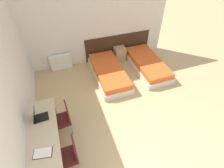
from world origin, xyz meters
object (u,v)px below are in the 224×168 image
at_px(bed_near_window, 109,73).
at_px(nightstand, 120,54).
at_px(chair_near_laptop, 63,118).
at_px(bed_near_door, 147,64).
at_px(chair_near_notebook, 69,154).
at_px(laptop, 39,117).

height_order(bed_near_window, nightstand, nightstand).
distance_m(bed_near_window, chair_near_laptop, 2.30).
height_order(bed_near_door, chair_near_notebook, chair_near_notebook).
distance_m(bed_near_door, nightstand, 1.09).
distance_m(chair_near_laptop, laptop, 0.56).
xyz_separation_m(bed_near_door, laptop, (-3.48, -1.65, 0.64)).
bearing_deg(nightstand, chair_near_laptop, -133.75).
bearing_deg(chair_near_laptop, nightstand, 42.42).
height_order(bed_near_door, nightstand, nightstand).
relative_size(bed_near_door, laptop, 6.44).
xyz_separation_m(chair_near_laptop, laptop, (-0.45, -0.06, 0.33)).
xyz_separation_m(chair_near_laptop, chair_near_notebook, (0.00, -0.91, 0.00)).
bearing_deg(laptop, bed_near_window, 36.01).
xyz_separation_m(nightstand, laptop, (-2.78, -2.49, 0.58)).
bearing_deg(laptop, chair_near_notebook, -64.28).
bearing_deg(nightstand, bed_near_window, -129.86).
bearing_deg(chair_near_notebook, nightstand, 53.90).
height_order(bed_near_window, chair_near_notebook, chair_near_notebook).
height_order(bed_near_door, chair_near_laptop, chair_near_laptop).
relative_size(bed_near_window, chair_near_laptop, 2.33).
height_order(chair_near_notebook, laptop, laptop).
distance_m(chair_near_notebook, laptop, 1.02).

